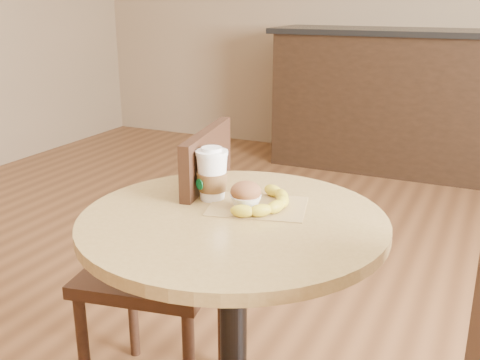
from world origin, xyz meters
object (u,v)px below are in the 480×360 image
Objects in this scene: cafe_table at (233,290)px; chair_left at (173,259)px; coffee_cup at (212,176)px; banana at (268,202)px; muffin at (246,196)px.

chair_left is (-0.29, 0.18, -0.05)m from cafe_table.
chair_left is 0.38m from coffee_cup.
coffee_cup is at bearing 139.61° from cafe_table.
chair_left is 3.96× the size of banana.
banana is at bearing 32.06° from muffin.
banana is (0.06, 0.08, 0.22)m from cafe_table.
cafe_table is 0.24m from banana.
banana reaches higher than cafe_table.
coffee_cup is 0.61× the size of banana.
chair_left is at bearing 172.63° from banana.
banana is (0.05, 0.03, -0.02)m from muffin.
coffee_cup is 0.12m from muffin.
muffin is 0.35× the size of banana.
coffee_cup is at bearing 52.97° from chair_left.
cafe_table is at bearing -100.96° from muffin.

